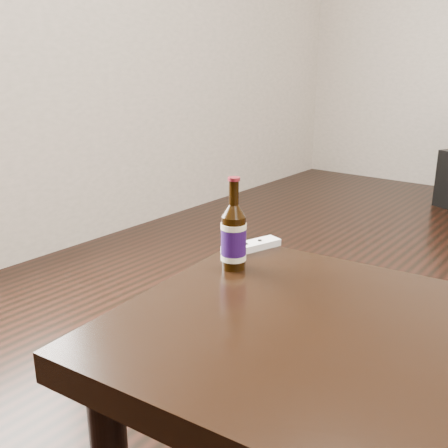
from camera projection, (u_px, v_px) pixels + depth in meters
The scene contains 3 objects.
coffee_table at pixel (442, 392), 0.93m from camera, with size 1.33×0.86×0.47m.
beer_bottle at pixel (234, 237), 1.29m from camera, with size 0.08×0.08×0.23m.
remote at pixel (251, 246), 1.44m from camera, with size 0.10×0.18×0.02m.
Camera 1 is at (-0.20, -1.28, 0.98)m, focal length 42.00 mm.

